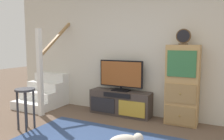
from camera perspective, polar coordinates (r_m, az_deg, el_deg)
The scene contains 7 objects.
back_wall at distance 4.79m, azimuth 6.77°, elevation 4.90°, with size 6.40×0.12×2.70m, color beige.
media_console at distance 4.82m, azimuth 2.11°, elevation -8.25°, with size 1.31×0.38×0.51m.
television at distance 4.72m, azimuth 2.26°, elevation -1.19°, with size 0.95×0.22×0.64m.
side_cabinet at distance 4.37m, azimuth 17.27°, elevation -3.65°, with size 0.58×0.38×1.47m.
desk_clock at distance 4.29m, azimuth 17.54°, elevation 7.98°, with size 0.26×0.08×0.28m.
staircase at distance 5.85m, azimuth -15.40°, elevation -4.64°, with size 1.00×1.36×2.20m.
bar_stool_near at distance 4.23m, azimuth -20.96°, elevation -6.89°, with size 0.34×0.34×0.72m.
Camera 1 is at (1.63, -2.04, 1.50)m, focal length 36.34 mm.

